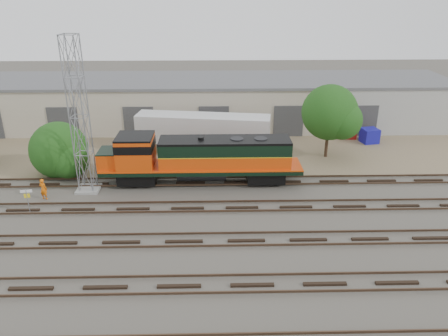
{
  "coord_description": "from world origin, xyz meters",
  "views": [
    {
      "loc": [
        1.98,
        -26.96,
        15.23
      ],
      "look_at": [
        2.73,
        4.0,
        2.2
      ],
      "focal_mm": 35.0,
      "sensor_mm": 36.0,
      "label": 1
    }
  ],
  "objects_px": {
    "signal_tower": "(80,120)",
    "worker": "(43,189)",
    "locomotive": "(198,158)",
    "semi_trailer": "(206,130)"
  },
  "relations": [
    {
      "from": "locomotive",
      "to": "semi_trailer",
      "type": "distance_m",
      "value": 6.84
    },
    {
      "from": "signal_tower",
      "to": "worker",
      "type": "bearing_deg",
      "value": -153.24
    },
    {
      "from": "signal_tower",
      "to": "worker",
      "type": "xyz_separation_m",
      "value": [
        -2.97,
        -1.5,
        -5.03
      ]
    },
    {
      "from": "signal_tower",
      "to": "worker",
      "type": "distance_m",
      "value": 6.04
    },
    {
      "from": "semi_trailer",
      "to": "worker",
      "type": "bearing_deg",
      "value": -134.14
    },
    {
      "from": "signal_tower",
      "to": "semi_trailer",
      "type": "height_order",
      "value": "signal_tower"
    },
    {
      "from": "locomotive",
      "to": "signal_tower",
      "type": "bearing_deg",
      "value": -173.04
    },
    {
      "from": "semi_trailer",
      "to": "signal_tower",
      "type": "bearing_deg",
      "value": -131.3
    },
    {
      "from": "locomotive",
      "to": "worker",
      "type": "bearing_deg",
      "value": -167.65
    },
    {
      "from": "worker",
      "to": "semi_trailer",
      "type": "distance_m",
      "value": 15.58
    }
  ]
}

